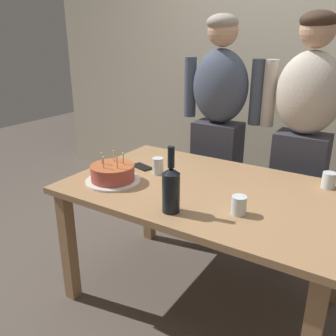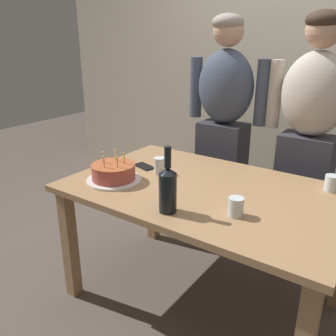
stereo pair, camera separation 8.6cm
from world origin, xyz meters
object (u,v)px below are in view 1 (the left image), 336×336
object	(u,v)px
water_glass_near	(158,166)
wine_bottle	(171,188)
cell_phone	(142,167)
person_man_bearded	(218,129)
water_glass_side	(329,180)
person_woman_cardigan	(303,141)
birthday_cake	(113,174)
water_glass_far	(239,205)

from	to	relation	value
water_glass_near	wine_bottle	xyz separation A→B (m)	(0.33, -0.38, 0.07)
cell_phone	wine_bottle	bearing A→B (deg)	-24.97
water_glass_near	person_man_bearded	world-z (taller)	person_man_bearded
cell_phone	water_glass_side	bearing A→B (deg)	31.28
cell_phone	person_man_bearded	size ratio (longest dim) A/B	0.09
person_man_bearded	water_glass_side	bearing A→B (deg)	154.57
water_glass_side	person_woman_cardigan	distance (m)	0.48
water_glass_side	birthday_cake	bearing A→B (deg)	-151.76
wine_bottle	cell_phone	bearing A→B (deg)	138.86
water_glass_side	wine_bottle	size ratio (longest dim) A/B	0.27
birthday_cake	water_glass_side	distance (m)	1.19
water_glass_side	person_man_bearded	distance (m)	0.94
water_glass_far	cell_phone	world-z (taller)	water_glass_far
water_glass_near	water_glass_side	world-z (taller)	water_glass_near
wine_bottle	person_man_bearded	world-z (taller)	person_man_bearded
water_glass_side	wine_bottle	distance (m)	0.90
water_glass_far	cell_phone	distance (m)	0.80
person_woman_cardigan	water_glass_far	bearing A→B (deg)	86.57
wine_bottle	water_glass_near	bearing A→B (deg)	130.97
water_glass_far	wine_bottle	size ratio (longest dim) A/B	0.28
water_glass_near	person_man_bearded	size ratio (longest dim) A/B	0.06
birthday_cake	wine_bottle	xyz separation A→B (m)	(0.47, -0.13, 0.07)
birthday_cake	wine_bottle	size ratio (longest dim) A/B	0.97
person_man_bearded	water_glass_near	bearing A→B (deg)	85.70
water_glass_near	water_glass_far	bearing A→B (deg)	-20.88
wine_bottle	cell_phone	distance (m)	0.64
birthday_cake	cell_phone	xyz separation A→B (m)	(-0.00, 0.28, -0.04)
birthday_cake	wine_bottle	world-z (taller)	wine_bottle
water_glass_side	water_glass_far	bearing A→B (deg)	-118.25
water_glass_near	wine_bottle	bearing A→B (deg)	-49.03
water_glass_side	person_woman_cardigan	world-z (taller)	person_woman_cardigan
water_glass_far	person_woman_cardigan	bearing A→B (deg)	86.57
water_glass_side	water_glass_near	bearing A→B (deg)	-160.42
water_glass_side	person_man_bearded	world-z (taller)	person_man_bearded
person_woman_cardigan	cell_phone	bearing A→B (deg)	40.28
birthday_cake	water_glass_near	world-z (taller)	birthday_cake
person_man_bearded	person_woman_cardigan	distance (m)	0.61
water_glass_far	cell_phone	bearing A→B (deg)	160.36
water_glass_near	water_glass_far	xyz separation A→B (m)	(0.60, -0.23, -0.01)
birthday_cake	person_woman_cardigan	size ratio (longest dim) A/B	0.19
person_woman_cardigan	wine_bottle	bearing A→B (deg)	73.01
wine_bottle	cell_phone	size ratio (longest dim) A/B	2.21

